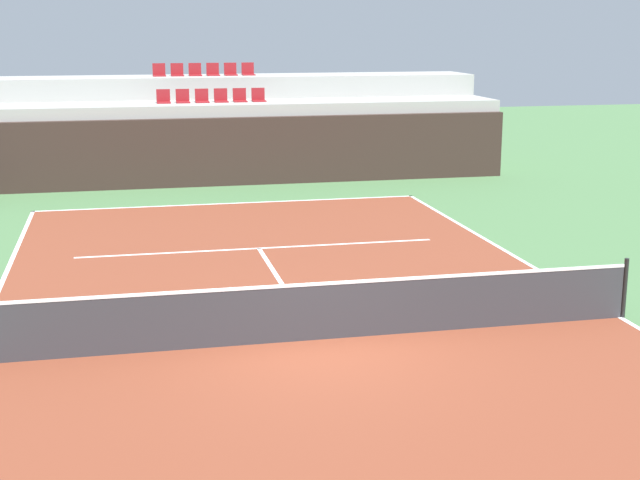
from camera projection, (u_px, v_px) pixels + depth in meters
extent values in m
plane|color=#477042|center=(318.00, 340.00, 14.95)|extent=(80.00, 80.00, 0.00)
cube|color=brown|center=(318.00, 340.00, 14.95)|extent=(11.00, 24.00, 0.01)
cube|color=white|center=(230.00, 203.00, 26.31)|extent=(11.00, 0.10, 0.00)
cube|color=white|center=(620.00, 317.00, 16.09)|extent=(0.10, 24.00, 0.00)
cube|color=white|center=(259.00, 248.00, 21.04)|extent=(8.26, 0.10, 0.00)
cube|color=white|center=(283.00, 286.00, 17.99)|extent=(0.10, 6.40, 0.00)
cube|color=#33231E|center=(217.00, 152.00, 29.04)|extent=(19.20, 0.30, 2.16)
cube|color=#9E9E99|center=(213.00, 141.00, 30.28)|extent=(19.20, 2.40, 2.54)
cube|color=#9E9E99|center=(206.00, 122.00, 32.48)|extent=(19.20, 2.40, 3.27)
cube|color=maroon|center=(164.00, 103.00, 29.66)|extent=(0.44, 0.44, 0.04)
cube|color=maroon|center=(163.00, 95.00, 29.80)|extent=(0.44, 0.04, 0.40)
cube|color=maroon|center=(183.00, 102.00, 29.79)|extent=(0.44, 0.44, 0.04)
cube|color=maroon|center=(182.00, 95.00, 29.93)|extent=(0.44, 0.04, 0.40)
cube|color=maroon|center=(202.00, 102.00, 29.92)|extent=(0.44, 0.44, 0.04)
cube|color=maroon|center=(202.00, 95.00, 30.06)|extent=(0.44, 0.04, 0.40)
cube|color=maroon|center=(221.00, 102.00, 30.05)|extent=(0.44, 0.44, 0.04)
cube|color=maroon|center=(221.00, 94.00, 30.19)|extent=(0.44, 0.04, 0.40)
cube|color=maroon|center=(240.00, 101.00, 30.18)|extent=(0.44, 0.44, 0.04)
cube|color=maroon|center=(239.00, 94.00, 30.32)|extent=(0.44, 0.04, 0.40)
cube|color=maroon|center=(259.00, 101.00, 30.31)|extent=(0.44, 0.44, 0.04)
cube|color=maroon|center=(258.00, 94.00, 30.45)|extent=(0.44, 0.04, 0.40)
cube|color=maroon|center=(159.00, 76.00, 31.77)|extent=(0.44, 0.44, 0.04)
cube|color=maroon|center=(159.00, 69.00, 31.91)|extent=(0.44, 0.04, 0.40)
cube|color=maroon|center=(178.00, 76.00, 31.90)|extent=(0.44, 0.44, 0.04)
cube|color=maroon|center=(177.00, 69.00, 32.04)|extent=(0.44, 0.04, 0.40)
cube|color=maroon|center=(196.00, 75.00, 32.03)|extent=(0.44, 0.44, 0.04)
cube|color=maroon|center=(195.00, 69.00, 32.17)|extent=(0.44, 0.04, 0.40)
cube|color=maroon|center=(213.00, 75.00, 32.16)|extent=(0.44, 0.44, 0.04)
cube|color=maroon|center=(213.00, 69.00, 32.30)|extent=(0.44, 0.04, 0.40)
cube|color=maroon|center=(231.00, 75.00, 32.29)|extent=(0.44, 0.44, 0.04)
cube|color=maroon|center=(230.00, 68.00, 32.43)|extent=(0.44, 0.04, 0.40)
cube|color=maroon|center=(249.00, 75.00, 32.42)|extent=(0.44, 0.44, 0.04)
cube|color=maroon|center=(248.00, 68.00, 32.56)|extent=(0.44, 0.04, 0.40)
cylinder|color=black|center=(625.00, 288.00, 15.97)|extent=(0.08, 0.08, 1.07)
cube|color=#333338|center=(318.00, 313.00, 14.85)|extent=(10.90, 0.02, 0.92)
cube|color=white|center=(317.00, 284.00, 14.74)|extent=(10.90, 0.04, 0.05)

